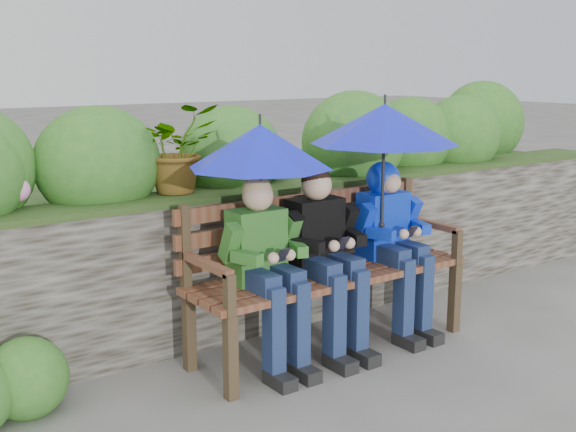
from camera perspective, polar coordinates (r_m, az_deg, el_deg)
ground at (r=4.68m, az=0.73°, el=-11.67°), size 60.00×60.00×0.00m
garden_backdrop at (r=5.75m, az=-9.13°, el=-0.53°), size 8.00×2.88×1.77m
park_bench at (r=4.81m, az=2.77°, el=-3.52°), size 1.98×0.58×1.05m
boy_left at (r=4.41m, az=-1.74°, el=-3.65°), size 0.51×0.59×1.21m
boy_middle at (r=4.66m, az=2.90°, el=-2.65°), size 0.53×0.62×1.24m
boy_right at (r=5.05m, az=8.21°, el=-1.22°), size 0.51×0.62×1.21m
umbrella_left at (r=4.31m, az=-2.22°, el=5.50°), size 0.88×0.88×0.83m
umbrella_right at (r=4.85m, az=7.63°, el=7.19°), size 0.99×0.99×0.90m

